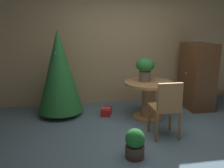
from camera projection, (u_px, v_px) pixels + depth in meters
The scene contains 9 objects.
ground_plane at pixel (150, 146), 3.48m from camera, with size 6.60×6.60×0.00m, color slate.
back_wall_panel at pixel (120, 45), 5.27m from camera, with size 6.00×0.10×2.60m, color tan.
round_dining_table at pixel (148, 95), 4.44m from camera, with size 0.90×0.90×0.71m.
flower_vase at pixel (145, 67), 4.37m from camera, with size 0.35×0.35×0.44m.
wooden_chair_near at pixel (166, 106), 3.61m from camera, with size 0.42×0.41×0.91m.
holiday_tree at pixel (59, 71), 4.48m from camera, with size 0.86×0.86×1.67m.
gift_box_red at pixel (106, 111), 4.68m from camera, with size 0.26×0.34×0.14m.
wooden_cabinet at pixel (197, 76), 4.99m from camera, with size 0.51×0.80×1.37m.
potted_plant at pixel (135, 144), 3.12m from camera, with size 0.26×0.26×0.41m.
Camera 1 is at (-1.10, -3.02, 1.71)m, focal length 37.97 mm.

